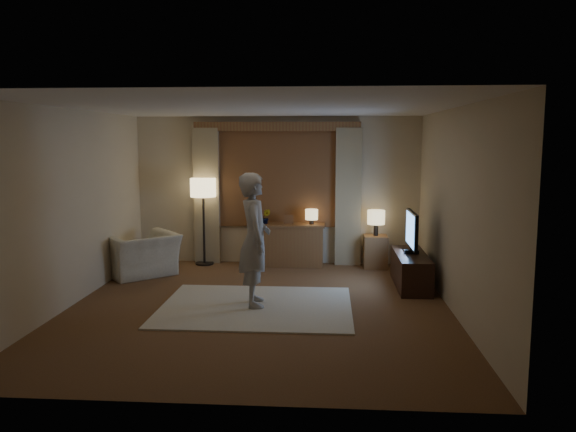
# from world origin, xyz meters

# --- Properties ---
(room) EXTENTS (5.04, 5.54, 2.64)m
(room) POSITION_xyz_m (0.00, 0.50, 1.33)
(room) COLOR brown
(room) RESTS_ON ground
(rug) EXTENTS (2.50, 2.00, 0.02)m
(rug) POSITION_xyz_m (-0.04, 0.00, 0.01)
(rug) COLOR beige
(rug) RESTS_ON floor
(sideboard) EXTENTS (1.20, 0.40, 0.70)m
(sideboard) POSITION_xyz_m (0.22, 2.50, 0.35)
(sideboard) COLOR brown
(sideboard) RESTS_ON floor
(picture_frame) EXTENTS (0.16, 0.02, 0.20)m
(picture_frame) POSITION_xyz_m (0.22, 2.50, 0.80)
(picture_frame) COLOR brown
(picture_frame) RESTS_ON sideboard
(plant) EXTENTS (0.17, 0.13, 0.30)m
(plant) POSITION_xyz_m (-0.18, 2.50, 0.85)
(plant) COLOR #999999
(plant) RESTS_ON sideboard
(table_lamp_sideboard) EXTENTS (0.22, 0.22, 0.30)m
(table_lamp_sideboard) POSITION_xyz_m (0.62, 2.50, 0.90)
(table_lamp_sideboard) COLOR black
(table_lamp_sideboard) RESTS_ON sideboard
(floor_lamp) EXTENTS (0.45, 0.45, 1.53)m
(floor_lamp) POSITION_xyz_m (-1.28, 2.50, 1.28)
(floor_lamp) COLOR black
(floor_lamp) RESTS_ON floor
(armchair) EXTENTS (1.40, 1.39, 0.69)m
(armchair) POSITION_xyz_m (-2.13, 1.62, 0.34)
(armchair) COLOR beige
(armchair) RESTS_ON floor
(side_table) EXTENTS (0.40, 0.40, 0.56)m
(side_table) POSITION_xyz_m (1.72, 2.45, 0.28)
(side_table) COLOR brown
(side_table) RESTS_ON floor
(table_lamp_side) EXTENTS (0.30, 0.30, 0.44)m
(table_lamp_side) POSITION_xyz_m (1.72, 2.45, 0.87)
(table_lamp_side) COLOR black
(table_lamp_side) RESTS_ON side_table
(tv_stand) EXTENTS (0.45, 1.40, 0.50)m
(tv_stand) POSITION_xyz_m (2.15, 1.23, 0.25)
(tv_stand) COLOR black
(tv_stand) RESTS_ON floor
(tv) EXTENTS (0.22, 0.88, 0.64)m
(tv) POSITION_xyz_m (2.15, 1.23, 0.85)
(tv) COLOR black
(tv) RESTS_ON tv_stand
(person) EXTENTS (0.53, 0.71, 1.75)m
(person) POSITION_xyz_m (-0.06, 0.06, 0.90)
(person) COLOR #B3AEA6
(person) RESTS_ON rug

